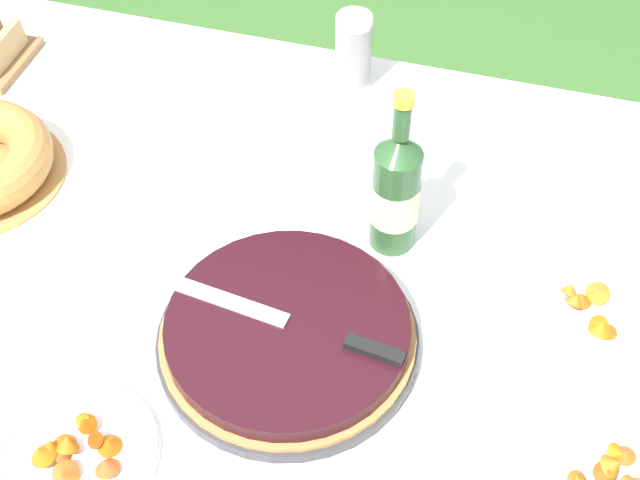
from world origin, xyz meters
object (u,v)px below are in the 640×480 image
snack_plate_right (78,450)px  snack_plate_far (590,313)px  cup_stack (353,51)px  snack_plate_near (604,480)px  serving_knife (305,327)px  berry_tart (288,334)px  cider_bottle_green (396,191)px

snack_plate_right → snack_plate_far: snack_plate_far is taller
cup_stack → snack_plate_near: 0.93m
serving_knife → snack_plate_right: 0.37m
snack_plate_right → snack_plate_far: size_ratio=0.98×
berry_tart → snack_plate_far: 0.48m
berry_tart → cider_bottle_green: size_ratio=1.28×
berry_tart → snack_plate_right: 0.35m
cider_bottle_green → snack_plate_right: (-0.34, -0.52, -0.11)m
berry_tart → cider_bottle_green: (0.11, 0.26, 0.09)m
cider_bottle_green → berry_tart: bearing=-112.4°
cider_bottle_green → snack_plate_near: (0.38, -0.36, -0.11)m
serving_knife → cup_stack: 0.66m
snack_plate_near → snack_plate_far: 0.29m
berry_tart → snack_plate_far: bearing=22.2°
berry_tart → cider_bottle_green: bearing=67.6°
snack_plate_far → snack_plate_right: bearing=-146.7°
cider_bottle_green → cup_stack: bearing=113.5°
snack_plate_near → cup_stack: bearing=126.3°
snack_plate_right → snack_plate_far: bearing=33.3°
serving_knife → snack_plate_far: serving_knife is taller
cider_bottle_green → snack_plate_near: 0.54m
cider_bottle_green → snack_plate_far: bearing=-12.5°
cup_stack → snack_plate_near: bearing=-53.7°
snack_plate_far → berry_tart: bearing=-157.8°
snack_plate_near → snack_plate_right: size_ratio=0.91×
berry_tart → snack_plate_right: berry_tart is taller
cider_bottle_green → snack_plate_far: size_ratio=1.36×
cider_bottle_green → snack_plate_right: 0.63m
cup_stack → cider_bottle_green: bearing=-66.5°
berry_tart → snack_plate_near: bearing=-12.0°
berry_tart → snack_plate_near: 0.50m
serving_knife → cider_bottle_green: (0.08, 0.26, 0.06)m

